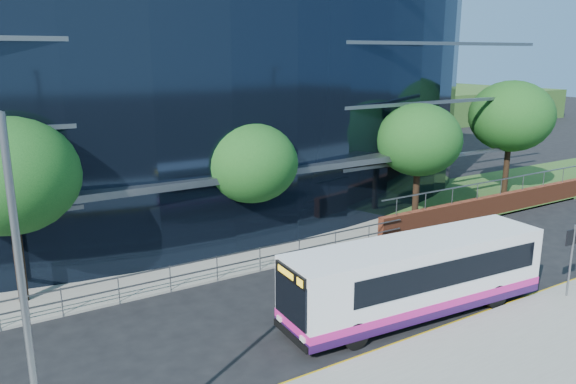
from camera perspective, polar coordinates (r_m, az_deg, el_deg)
ground at (r=21.59m, az=16.23°, el=-11.57°), size 200.00×200.00×0.00m
kerb at (r=20.99m, az=18.31°, el=-12.26°), size 80.00×0.25×0.16m
yellow_line_outer at (r=21.13m, az=17.87°, el=-12.26°), size 80.00×0.08×0.01m
yellow_line_inner at (r=21.21m, az=17.56°, el=-12.13°), size 80.00×0.08×0.01m
far_forecourt at (r=26.87m, az=-10.81°, el=-5.98°), size 50.00×8.00×0.10m
grass_verge at (r=46.45m, az=26.07°, el=1.30°), size 36.00×8.00×0.12m
glass_office at (r=35.28m, az=-14.33°, el=11.75°), size 44.00×23.10×16.00m
guard_railings at (r=22.44m, az=-11.90°, el=-8.01°), size 24.00×0.05×1.10m
apartment_block at (r=84.21m, az=1.87°, el=15.33°), size 60.00×42.00×30.00m
street_sign at (r=23.42m, az=26.93°, el=-4.88°), size 0.85×0.09×2.80m
tree_far_a at (r=22.17m, az=-26.48°, el=1.46°), size 4.95×4.95×6.98m
tree_far_b at (r=25.65m, az=-3.75°, el=2.94°), size 4.29×4.29×6.05m
tree_far_c at (r=31.17m, az=13.16°, el=5.17°), size 4.62×4.62×6.51m
tree_far_d at (r=38.54m, az=21.73°, el=7.16°), size 5.28×5.28×7.44m
tree_dist_e at (r=65.66m, az=4.45°, el=9.94°), size 4.62×4.62×6.51m
tree_dist_f at (r=77.65m, az=13.24°, el=9.99°), size 4.29×4.29×6.05m
streetlight_west at (r=11.53m, az=-25.11°, el=-11.31°), size 0.15×0.77×8.00m
city_bus at (r=20.57m, az=13.10°, el=-8.26°), size 10.25×3.02×2.74m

